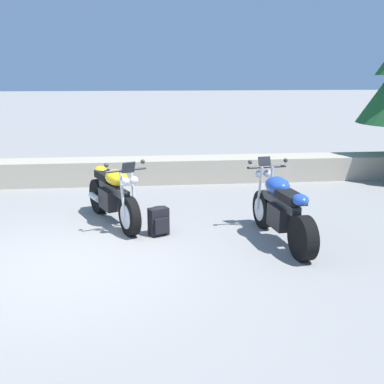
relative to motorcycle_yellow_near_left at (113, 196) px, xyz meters
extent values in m
plane|color=gray|center=(-0.57, -1.74, -0.49)|extent=(120.00, 120.00, 0.00)
cube|color=#A89E89|center=(-0.57, 3.06, -0.21)|extent=(36.00, 0.80, 0.55)
cylinder|color=black|center=(0.28, -0.64, -0.18)|extent=(0.37, 0.62, 0.62)
cylinder|color=black|center=(-0.29, 0.68, -0.18)|extent=(0.41, 0.64, 0.62)
cylinder|color=silver|center=(0.28, -0.64, -0.18)|extent=(0.30, 0.42, 0.38)
cube|color=black|center=(-0.03, 0.07, -0.08)|extent=(0.48, 0.57, 0.34)
cube|color=#2D2D30|center=(0.01, -0.02, 0.12)|extent=(0.57, 1.06, 0.12)
ellipsoid|color=yellow|center=(0.07, -0.16, 0.34)|extent=(0.52, 0.61, 0.26)
cube|color=black|center=(-0.12, 0.28, 0.28)|extent=(0.46, 0.62, 0.12)
ellipsoid|color=yellow|center=(-0.24, 0.56, 0.32)|extent=(0.31, 0.34, 0.16)
cylinder|color=#2D2D30|center=(0.25, -0.56, 0.54)|extent=(0.62, 0.30, 0.04)
sphere|color=silver|center=(0.37, -0.66, 0.40)|extent=(0.13, 0.13, 0.13)
sphere|color=silver|center=(0.24, -0.72, 0.40)|extent=(0.13, 0.13, 0.13)
cube|color=#26282D|center=(0.29, -0.65, 0.60)|extent=(0.22, 0.17, 0.18)
cylinder|color=silver|center=(-0.35, 0.40, -0.13)|extent=(0.25, 0.39, 0.11)
cylinder|color=silver|center=(0.35, -0.56, 0.18)|extent=(0.11, 0.17, 0.73)
cylinder|color=silver|center=(0.18, -0.64, 0.18)|extent=(0.11, 0.17, 0.73)
sphere|color=#2D2D30|center=(0.51, -0.41, 0.64)|extent=(0.07, 0.07, 0.07)
sphere|color=#2D2D30|center=(-0.04, -0.65, 0.64)|extent=(0.07, 0.07, 0.07)
cylinder|color=black|center=(2.46, -0.47, -0.18)|extent=(0.22, 0.63, 0.62)
cylinder|color=black|center=(2.64, -1.90, -0.18)|extent=(0.26, 0.64, 0.62)
cylinder|color=silver|center=(2.46, -0.47, -0.18)|extent=(0.21, 0.40, 0.38)
cube|color=black|center=(2.56, -1.24, -0.08)|extent=(0.38, 0.52, 0.34)
cube|color=#2D2D30|center=(2.54, -1.14, 0.12)|extent=(0.28, 1.11, 0.12)
ellipsoid|color=#2347A8|center=(2.53, -0.99, 0.34)|extent=(0.40, 0.56, 0.26)
cube|color=black|center=(2.59, -1.46, 0.28)|extent=(0.33, 0.59, 0.12)
ellipsoid|color=#2347A8|center=(2.62, -1.76, 0.32)|extent=(0.25, 0.31, 0.16)
cylinder|color=#2D2D30|center=(2.47, -0.55, 0.54)|extent=(0.66, 0.12, 0.04)
sphere|color=silver|center=(2.38, -0.42, 0.40)|extent=(0.13, 0.13, 0.13)
sphere|color=silver|center=(2.52, -0.40, 0.40)|extent=(0.13, 0.13, 0.13)
cube|color=#26282D|center=(2.46, -0.45, 0.60)|extent=(0.21, 0.12, 0.18)
cylinder|color=silver|center=(2.77, -1.64, -0.13)|extent=(0.16, 0.39, 0.11)
cylinder|color=silver|center=(2.38, -0.52, 0.18)|extent=(0.06, 0.17, 0.73)
cylinder|color=silver|center=(2.55, -0.50, 0.18)|extent=(0.06, 0.17, 0.73)
sphere|color=#2D2D30|center=(2.18, -0.63, 0.64)|extent=(0.07, 0.07, 0.07)
sphere|color=#2D2D30|center=(2.77, -0.55, 0.64)|extent=(0.07, 0.07, 0.07)
cube|color=black|center=(0.73, -0.68, -0.27)|extent=(0.35, 0.29, 0.44)
cube|color=black|center=(0.77, -0.78, -0.31)|extent=(0.24, 0.14, 0.24)
ellipsoid|color=black|center=(0.73, -0.68, -0.06)|extent=(0.33, 0.27, 0.08)
cube|color=black|center=(0.76, -0.55, -0.25)|extent=(0.06, 0.05, 0.37)
cube|color=black|center=(0.61, -0.61, -0.25)|extent=(0.06, 0.05, 0.37)
camera|label=1|loc=(0.49, -7.76, 2.02)|focal=44.17mm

